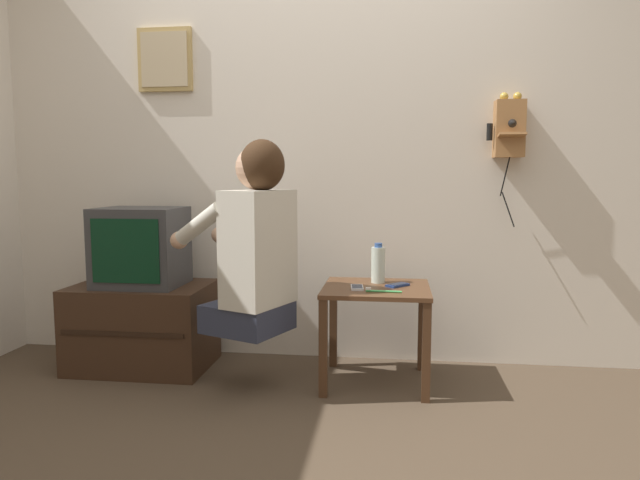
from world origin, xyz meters
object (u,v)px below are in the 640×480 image
(television, at_px, (141,247))
(framed_picture, at_px, (165,60))
(water_bottle, at_px, (378,264))
(cell_phone_held, at_px, (357,287))
(toothbrush, at_px, (381,291))
(cell_phone_spare, at_px, (398,285))
(wall_phone_antique, at_px, (509,128))
(person, at_px, (254,241))

(television, height_order, framed_picture, framed_picture)
(television, xyz_separation_m, water_bottle, (1.29, 0.05, -0.08))
(cell_phone_held, distance_m, water_bottle, 0.22)
(television, bearing_deg, framed_picture, 83.22)
(toothbrush, bearing_deg, cell_phone_held, 60.25)
(television, xyz_separation_m, cell_phone_spare, (1.39, -0.04, -0.17))
(wall_phone_antique, relative_size, framed_picture, 1.99)
(framed_picture, bearing_deg, toothbrush, -22.12)
(wall_phone_antique, relative_size, water_bottle, 3.41)
(cell_phone_spare, bearing_deg, television, -139.41)
(person, xyz_separation_m, water_bottle, (0.59, 0.29, -0.15))
(cell_phone_spare, xyz_separation_m, water_bottle, (-0.10, 0.09, 0.09))
(cell_phone_spare, bearing_deg, water_bottle, -178.82)
(person, distance_m, framed_picture, 1.31)
(framed_picture, height_order, toothbrush, framed_picture)
(water_bottle, bearing_deg, cell_phone_held, -119.21)
(person, bearing_deg, toothbrush, -63.77)
(cell_phone_spare, height_order, toothbrush, toothbrush)
(wall_phone_antique, distance_m, framed_picture, 1.98)
(cell_phone_held, height_order, toothbrush, toothbrush)
(cell_phone_spare, bearing_deg, framed_picture, -152.58)
(person, relative_size, framed_picture, 2.61)
(television, height_order, toothbrush, television)
(wall_phone_antique, bearing_deg, television, -172.12)
(wall_phone_antique, bearing_deg, toothbrush, -144.48)
(cell_phone_held, bearing_deg, cell_phone_spare, 17.52)
(toothbrush, bearing_deg, framed_picture, 70.06)
(person, relative_size, wall_phone_antique, 1.31)
(television, distance_m, water_bottle, 1.29)
(television, bearing_deg, person, -18.90)
(television, distance_m, framed_picture, 1.10)
(cell_phone_spare, bearing_deg, wall_phone_antique, 69.97)
(person, bearing_deg, framed_picture, 72.47)
(wall_phone_antique, bearing_deg, cell_phone_spare, -152.07)
(framed_picture, relative_size, cell_phone_spare, 2.72)
(television, relative_size, cell_phone_spare, 3.36)
(water_bottle, bearing_deg, toothbrush, -85.02)
(wall_phone_antique, relative_size, toothbrush, 4.07)
(television, distance_m, cell_phone_held, 1.21)
(person, height_order, cell_phone_held, person)
(framed_picture, xyz_separation_m, cell_phone_held, (1.15, -0.44, -1.22))
(wall_phone_antique, height_order, cell_phone_spare, wall_phone_antique)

